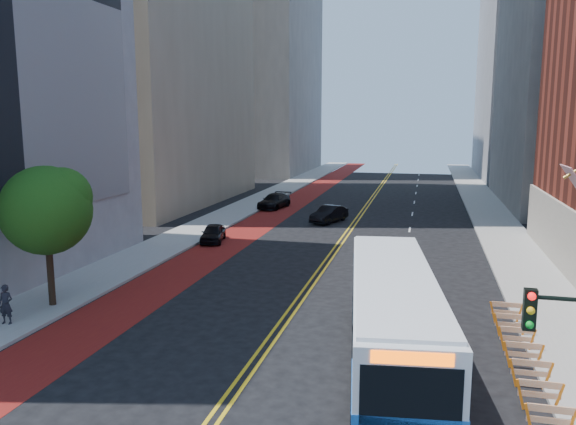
# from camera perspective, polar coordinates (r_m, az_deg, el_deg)

# --- Properties ---
(ground) EXTENTS (160.00, 160.00, 0.00)m
(ground) POSITION_cam_1_polar(r_m,az_deg,el_deg) (19.64, -5.56, -17.72)
(ground) COLOR black
(ground) RESTS_ON ground
(sidewalk_left) EXTENTS (4.00, 140.00, 0.15)m
(sidewalk_left) POSITION_cam_1_polar(r_m,az_deg,el_deg) (50.57, -7.12, -0.77)
(sidewalk_left) COLOR gray
(sidewalk_left) RESTS_ON ground
(sidewalk_right) EXTENTS (4.00, 140.00, 0.15)m
(sidewalk_right) POSITION_cam_1_polar(r_m,az_deg,el_deg) (47.67, 20.95, -1.94)
(sidewalk_right) COLOR gray
(sidewalk_right) RESTS_ON ground
(bus_lane_paint) EXTENTS (3.60, 140.00, 0.01)m
(bus_lane_paint) POSITION_cam_1_polar(r_m,az_deg,el_deg) (49.34, -2.88, -1.04)
(bus_lane_paint) COLOR maroon
(bus_lane_paint) RESTS_ON ground
(center_line_inner) EXTENTS (0.14, 140.00, 0.01)m
(center_line_inner) POSITION_cam_1_polar(r_m,az_deg,el_deg) (47.69, 6.27, -1.45)
(center_line_inner) COLOR gold
(center_line_inner) RESTS_ON ground
(center_line_outer) EXTENTS (0.14, 140.00, 0.01)m
(center_line_outer) POSITION_cam_1_polar(r_m,az_deg,el_deg) (47.65, 6.70, -1.47)
(center_line_outer) COLOR gold
(center_line_outer) RESTS_ON ground
(lane_dashes) EXTENTS (0.14, 98.20, 0.01)m
(lane_dashes) POSITION_cam_1_polar(r_m,az_deg,el_deg) (55.19, 12.52, -0.14)
(lane_dashes) COLOR silver
(lane_dashes) RESTS_ON ground
(construction_barriers) EXTENTS (1.42, 10.91, 1.00)m
(construction_barriers) POSITION_cam_1_polar(r_m,az_deg,el_deg) (21.83, 23.11, -13.63)
(construction_barriers) COLOR orange
(construction_barriers) RESTS_ON ground
(street_tree) EXTENTS (4.20, 4.20, 6.70)m
(street_tree) POSITION_cam_1_polar(r_m,az_deg,el_deg) (28.58, -23.24, 0.54)
(street_tree) COLOR black
(street_tree) RESTS_ON sidewalk_left
(transit_bus) EXTENTS (4.47, 13.35, 3.60)m
(transit_bus) POSITION_cam_1_polar(r_m,az_deg,el_deg) (20.95, 10.56, -10.45)
(transit_bus) COLOR silver
(transit_bus) RESTS_ON ground
(car_a) EXTENTS (2.29, 4.05, 1.30)m
(car_a) POSITION_cam_1_polar(r_m,az_deg,el_deg) (41.91, -7.62, -2.09)
(car_a) COLOR black
(car_a) RESTS_ON ground
(car_b) EXTENTS (2.97, 4.68, 1.46)m
(car_b) POSITION_cam_1_polar(r_m,az_deg,el_deg) (49.57, 4.20, -0.16)
(car_b) COLOR black
(car_b) RESTS_ON ground
(car_c) EXTENTS (2.79, 5.34, 1.48)m
(car_c) POSITION_cam_1_polar(r_m,az_deg,el_deg) (57.37, -1.40, 1.18)
(car_c) COLOR black
(car_c) RESTS_ON ground
(pedestrian) EXTENTS (0.68, 0.49, 1.74)m
(pedestrian) POSITION_cam_1_polar(r_m,az_deg,el_deg) (27.55, -26.74, -8.34)
(pedestrian) COLOR black
(pedestrian) RESTS_ON sidewalk_left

